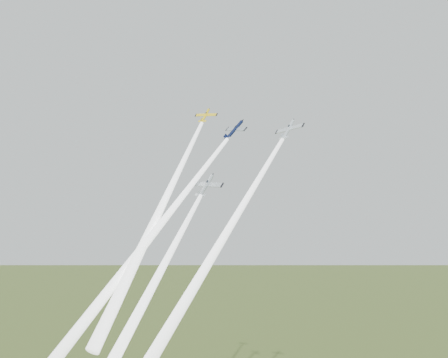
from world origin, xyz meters
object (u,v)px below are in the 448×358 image
at_px(plane_yellow, 205,116).
at_px(plane_silver_low, 206,186).
at_px(plane_navy, 234,130).
at_px(plane_silver_right, 288,130).

distance_m(plane_yellow, plane_silver_low, 28.54).
height_order(plane_navy, plane_silver_low, plane_navy).
relative_size(plane_silver_right, plane_silver_low, 1.01).
bearing_deg(plane_navy, plane_silver_low, -80.93).
xyz_separation_m(plane_silver_right, plane_silver_low, (-12.62, -16.67, -14.26)).
xyz_separation_m(plane_yellow, plane_silver_low, (12.92, -15.10, -20.48)).
bearing_deg(plane_silver_right, plane_navy, -140.85).
distance_m(plane_navy, plane_silver_low, 17.18).
bearing_deg(plane_silver_low, plane_yellow, 125.70).
xyz_separation_m(plane_yellow, plane_navy, (14.26, -5.74, -6.15)).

